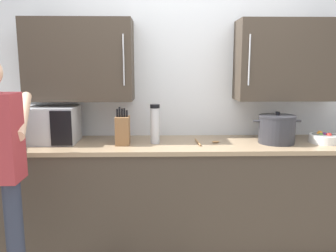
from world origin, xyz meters
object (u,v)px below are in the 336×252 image
fruit_bowl (324,138)px  wooden_spoon (207,142)px  knife_block (123,130)px  thermos_flask (155,124)px  microwave_oven (37,125)px  stock_pot (277,129)px

fruit_bowl → wooden_spoon: bearing=179.1°
knife_block → fruit_bowl: bearing=0.5°
thermos_flask → fruit_bowl: size_ratio=1.35×
knife_block → wooden_spoon: 0.70m
microwave_oven → fruit_bowl: (2.38, -0.07, -0.11)m
thermos_flask → wooden_spoon: thermos_flask is taller
microwave_oven → knife_block: size_ratio=2.43×
fruit_bowl → stock_pot: bearing=179.2°
microwave_oven → stock_pot: microwave_oven is taller
microwave_oven → knife_block: (0.72, -0.08, -0.03)m
stock_pot → fruit_bowl: bearing=-0.8°
fruit_bowl → wooden_spoon: fruit_bowl is taller
fruit_bowl → knife_block: bearing=-179.5°
stock_pot → microwave_oven: bearing=178.2°
wooden_spoon → fruit_bowl: bearing=-0.9°
wooden_spoon → knife_block: bearing=-177.4°
knife_block → stock_pot: 1.27m
knife_block → fruit_bowl: knife_block is taller
fruit_bowl → stock_pot: 0.41m
thermos_flask → wooden_spoon: 0.45m
thermos_flask → fruit_bowl: bearing=-0.8°
thermos_flask → knife_block: (-0.26, -0.04, -0.05)m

